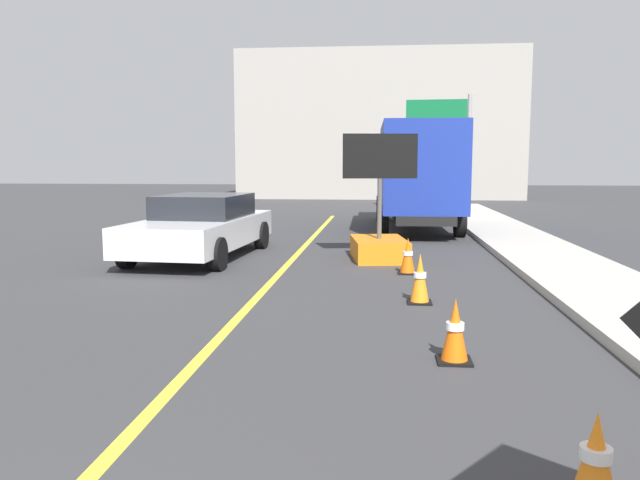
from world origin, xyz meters
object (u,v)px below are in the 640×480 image
Objects in this scene: box_truck at (417,173)px; arrow_board_trailer at (379,237)px; pickup_car at (202,226)px; highway_guide_sign at (450,132)px; traffic_cone_curbside at (408,256)px; traffic_cone_far_lane at (420,279)px; traffic_cone_near_sign at (596,461)px; traffic_cone_mid_lane at (455,331)px.

arrow_board_trailer is at bearing -100.02° from box_truck.
highway_guide_sign is at bearing 64.21° from pickup_car.
arrow_board_trailer is at bearing 107.32° from traffic_cone_curbside.
traffic_cone_curbside is at bearing -72.68° from arrow_board_trailer.
box_truck is 11.44× the size of traffic_cone_curbside.
arrow_board_trailer is 3.95× the size of traffic_cone_curbside.
highway_guide_sign is (6.89, 14.26, 2.72)m from pickup_car.
pickup_car is 6.19m from traffic_cone_far_lane.
traffic_cone_near_sign is (-1.62, -23.96, -3.12)m from highway_guide_sign.
traffic_cone_mid_lane is at bearing -85.87° from traffic_cone_far_lane.
arrow_board_trailer reaches higher than traffic_cone_near_sign.
traffic_cone_curbside is at bearing -94.10° from box_truck.
box_truck is 11.52× the size of traffic_cone_mid_lane.
arrow_board_trailer reaches higher than traffic_cone_curbside.
arrow_board_trailer is at bearing 96.70° from traffic_cone_mid_lane.
traffic_cone_far_lane is 1.10× the size of traffic_cone_curbside.
traffic_cone_mid_lane is at bearing -55.66° from pickup_car.
arrow_board_trailer is at bearing 97.83° from traffic_cone_near_sign.
highway_guide_sign is 21.54m from traffic_cone_mid_lane.
pickup_car reaches higher than traffic_cone_far_lane.
arrow_board_trailer is 9.86m from traffic_cone_near_sign.
traffic_cone_curbside reaches higher than traffic_cone_near_sign.
traffic_cone_far_lane is at bearing 94.13° from traffic_cone_mid_lane.
traffic_cone_curbside is at bearing 91.77° from traffic_cone_far_lane.
box_truck reaches higher than pickup_car.
box_truck is 12.87× the size of traffic_cone_near_sign.
traffic_cone_curbside is (-0.80, 8.01, 0.04)m from traffic_cone_near_sign.
pickup_car is 16.07m from highway_guide_sign.
traffic_cone_curbside is (4.47, -1.69, -0.36)m from pickup_car.
traffic_cone_curbside is at bearing 95.67° from traffic_cone_near_sign.
traffic_cone_curbside is (0.55, -1.76, -0.15)m from arrow_board_trailer.
traffic_cone_mid_lane is 0.90× the size of traffic_cone_far_lane.
arrow_board_trailer is 6.64m from box_truck.
pickup_car is 7.44× the size of traffic_cone_mid_lane.
box_truck is 16.26m from traffic_cone_near_sign.
traffic_cone_far_lane is (-0.20, 2.76, 0.04)m from traffic_cone_mid_lane.
highway_guide_sign reaches higher than traffic_cone_curbside.
pickup_car is at bearing 137.39° from traffic_cone_far_lane.
traffic_cone_far_lane is (0.62, -4.25, -0.11)m from arrow_board_trailer.
highway_guide_sign is (2.97, 14.19, 2.94)m from arrow_board_trailer.
traffic_cone_far_lane is (4.55, -4.18, -0.33)m from pickup_car.
traffic_cone_mid_lane is (-0.52, 2.75, 0.04)m from traffic_cone_near_sign.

